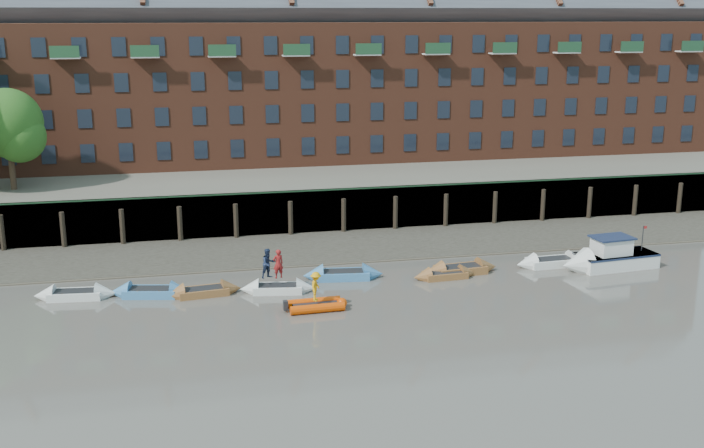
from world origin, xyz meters
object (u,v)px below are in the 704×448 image
object	(u,v)px
person_rower_b	(268,263)
rowboat_1	(151,292)
rowboat_3	(278,289)
rowboat_5	(445,275)
person_rib_crew	(316,286)
rowboat_4	(343,275)
motor_launch	(602,259)
rowboat_7	(552,262)
rowboat_0	(75,294)
person_rower_a	(278,264)
rowboat_6	(460,270)
rib_tender	(318,305)
rowboat_2	(203,292)

from	to	relation	value
person_rower_b	rowboat_1	bearing A→B (deg)	148.69
rowboat_3	rowboat_5	bearing A→B (deg)	11.49
rowboat_5	person_rib_crew	bearing A→B (deg)	-160.10
rowboat_4	motor_launch	bearing A→B (deg)	1.50
rowboat_1	rowboat_4	world-z (taller)	rowboat_4
rowboat_5	rowboat_7	bearing A→B (deg)	3.67
motor_launch	person_rower_b	distance (m)	21.48
rowboat_0	person_rib_crew	world-z (taller)	person_rib_crew
rowboat_4	motor_launch	xyz separation A→B (m)	(16.67, -1.54, 0.43)
person_rower_a	rowboat_7	bearing A→B (deg)	171.01
rowboat_6	motor_launch	bearing A→B (deg)	-11.30
person_rower_a	person_rower_b	distance (m)	0.59
rowboat_1	rowboat_4	bearing A→B (deg)	15.80
motor_launch	person_rib_crew	bearing A→B (deg)	4.63
rowboat_1	rowboat_6	size ratio (longest dim) A/B	0.98
rowboat_4	person_rib_crew	world-z (taller)	person_rib_crew
rib_tender	person_rib_crew	size ratio (longest dim) A/B	2.02
rowboat_2	person_rower_b	distance (m)	4.12
rowboat_2	rowboat_3	bearing A→B (deg)	-11.83
rowboat_3	motor_launch	xyz separation A→B (m)	(20.95, 0.17, 0.46)
rowboat_5	person_rib_crew	size ratio (longest dim) A/B	2.54
rowboat_0	rowboat_3	size ratio (longest dim) A/B	1.03
rowboat_4	rowboat_5	size ratio (longest dim) A/B	1.21
rowboat_0	rowboat_2	bearing A→B (deg)	-2.51
rowboat_0	motor_launch	size ratio (longest dim) A/B	0.71
rowboat_5	rowboat_4	bearing A→B (deg)	164.94
rowboat_0	rowboat_2	xyz separation A→B (m)	(7.25, -1.01, -0.01)
rowboat_1	rowboat_7	distance (m)	25.47
rowboat_7	person_rower_b	size ratio (longest dim) A/B	2.83
rowboat_5	rowboat_3	bearing A→B (deg)	178.76
rowboat_2	rib_tender	distance (m)	7.18
rowboat_5	rowboat_6	bearing A→B (deg)	25.50
person_rower_b	rowboat_3	bearing A→B (deg)	-45.82
rowboat_4	person_rower_b	size ratio (longest dim) A/B	2.87
rowboat_1	rowboat_5	xyz separation A→B (m)	(17.83, -0.41, -0.03)
rowboat_3	person_rower_a	bearing A→B (deg)	46.14
rowboat_0	motor_launch	bearing A→B (deg)	3.29
rowboat_0	person_rib_crew	size ratio (longest dim) A/B	2.87
rowboat_0	person_rower_a	xyz separation A→B (m)	(11.64, -1.32, 1.50)
rowboat_6	person_rower_a	xyz separation A→B (m)	(-11.70, -1.12, 1.49)
rowboat_1	rowboat_7	size ratio (longest dim) A/B	0.98
rowboat_1	rowboat_2	distance (m)	3.04
person_rib_crew	rowboat_6	bearing A→B (deg)	-43.16
rowboat_4	rowboat_6	size ratio (longest dim) A/B	1.01
rowboat_2	rowboat_5	size ratio (longest dim) A/B	1.09
motor_launch	person_rower_b	size ratio (longest dim) A/B	3.76
rib_tender	motor_launch	xyz separation A→B (m)	(19.12, 3.50, 0.43)
rowboat_1	motor_launch	distance (m)	28.28
rowboat_6	rowboat_5	bearing A→B (deg)	-155.75
rowboat_0	rib_tender	size ratio (longest dim) A/B	1.42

